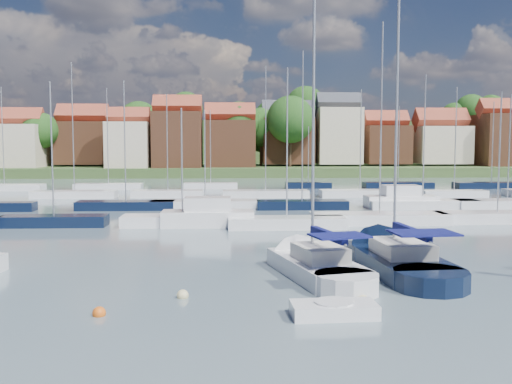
{
  "coord_description": "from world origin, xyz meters",
  "views": [
    {
      "loc": [
        -3.9,
        -23.55,
        6.27
      ],
      "look_at": [
        -1.92,
        14.0,
        3.13
      ],
      "focal_mm": 40.0,
      "sensor_mm": 36.0,
      "label": 1
    }
  ],
  "objects": [
    {
      "name": "buoy_d",
      "position": [
        1.5,
        -1.71,
        0.0
      ],
      "size": [
        0.47,
        0.47,
        0.47
      ],
      "primitive_type": "sphere",
      "color": "beige",
      "rests_on": "ground"
    },
    {
      "name": "far_shore_town",
      "position": [
        2.23,
        132.67,
        4.61
      ],
      "size": [
        212.46,
        90.0,
        22.27
      ],
      "color": "#42572B",
      "rests_on": "ground"
    },
    {
      "name": "buoy_b",
      "position": [
        -8.57,
        -2.84,
        0.0
      ],
      "size": [
        0.49,
        0.49,
        0.49
      ],
      "primitive_type": "sphere",
      "color": "#D85914",
      "rests_on": "ground"
    },
    {
      "name": "sailboat_centre",
      "position": [
        0.09,
        4.14,
        0.36
      ],
      "size": [
        5.16,
        10.86,
        14.33
      ],
      "rotation": [
        0.0,
        0.0,
        1.81
      ],
      "color": "silver",
      "rests_on": "ground"
    },
    {
      "name": "ground",
      "position": [
        0.0,
        40.0,
        0.0
      ],
      "size": [
        260.0,
        260.0,
        0.0
      ],
      "primitive_type": "plane",
      "color": "#495964",
      "rests_on": "ground"
    },
    {
      "name": "sailboat_navy",
      "position": [
        4.56,
        5.8,
        0.35
      ],
      "size": [
        4.11,
        12.67,
        17.24
      ],
      "rotation": [
        0.0,
        0.0,
        1.64
      ],
      "color": "black",
      "rests_on": "ground"
    },
    {
      "name": "marina_field",
      "position": [
        1.91,
        35.15,
        0.43
      ],
      "size": [
        79.62,
        41.41,
        15.93
      ],
      "color": "silver",
      "rests_on": "ground"
    },
    {
      "name": "buoy_e",
      "position": [
        1.08,
        7.02,
        0.0
      ],
      "size": [
        0.43,
        0.43,
        0.43
      ],
      "primitive_type": "sphere",
      "color": "beige",
      "rests_on": "ground"
    },
    {
      "name": "buoy_c",
      "position": [
        -5.7,
        -0.53,
        0.0
      ],
      "size": [
        0.49,
        0.49,
        0.49
      ],
      "primitive_type": "sphere",
      "color": "beige",
      "rests_on": "ground"
    },
    {
      "name": "tender",
      "position": [
        -0.0,
        -3.42,
        0.26
      ],
      "size": [
        3.16,
        1.57,
        0.67
      ],
      "rotation": [
        0.0,
        0.0,
        0.04
      ],
      "color": "silver",
      "rests_on": "ground"
    }
  ]
}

